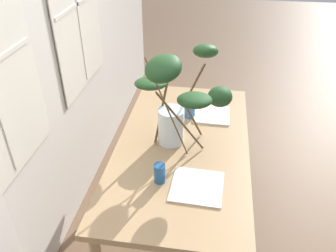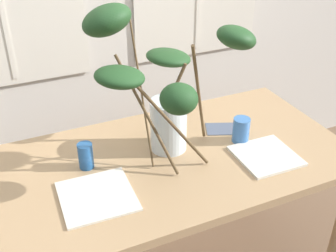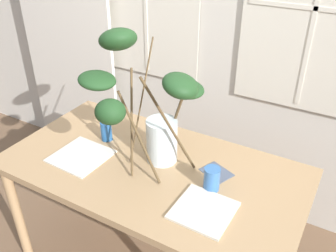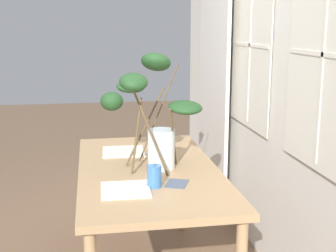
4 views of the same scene
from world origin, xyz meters
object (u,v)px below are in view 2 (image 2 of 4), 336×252
object	(u,v)px
plate_square_left	(97,196)
vase_with_branches	(161,85)
drinking_glass_blue_left	(86,156)
plate_square_right	(266,156)
drinking_glass_blue_right	(241,130)
dining_table	(172,171)

from	to	relation	value
plate_square_left	vase_with_branches	bearing A→B (deg)	24.63
drinking_glass_blue_left	plate_square_right	distance (m)	0.78
plate_square_right	vase_with_branches	bearing A→B (deg)	154.11
drinking_glass_blue_right	dining_table	bearing A→B (deg)	178.33
dining_table	plate_square_left	xyz separation A→B (m)	(-0.37, -0.12, 0.08)
drinking_glass_blue_left	drinking_glass_blue_right	bearing A→B (deg)	-7.76
dining_table	drinking_glass_blue_right	bearing A→B (deg)	-1.67
vase_with_branches	plate_square_left	distance (m)	0.50
vase_with_branches	drinking_glass_blue_right	size ratio (longest dim) A/B	6.01
dining_table	plate_square_right	xyz separation A→B (m)	(0.37, -0.17, 0.08)
dining_table	plate_square_right	size ratio (longest dim) A/B	6.21
vase_with_branches	drinking_glass_blue_right	world-z (taller)	vase_with_branches
plate_square_left	drinking_glass_blue_left	bearing A→B (deg)	85.59
drinking_glass_blue_right	plate_square_right	xyz separation A→B (m)	(0.03, -0.16, -0.05)
dining_table	drinking_glass_blue_right	size ratio (longest dim) A/B	13.28
vase_with_branches	plate_square_left	world-z (taller)	vase_with_branches
plate_square_left	drinking_glass_blue_right	bearing A→B (deg)	8.86
vase_with_branches	plate_square_left	size ratio (longest dim) A/B	2.55
drinking_glass_blue_left	plate_square_left	distance (m)	0.21
dining_table	vase_with_branches	distance (m)	0.42
dining_table	vase_with_branches	world-z (taller)	vase_with_branches
drinking_glass_blue_left	drinking_glass_blue_right	xyz separation A→B (m)	(0.70, -0.10, 0.00)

